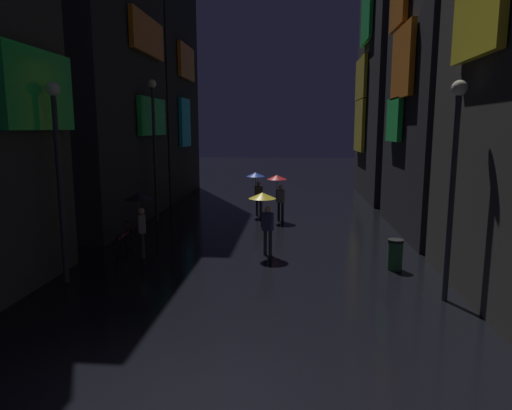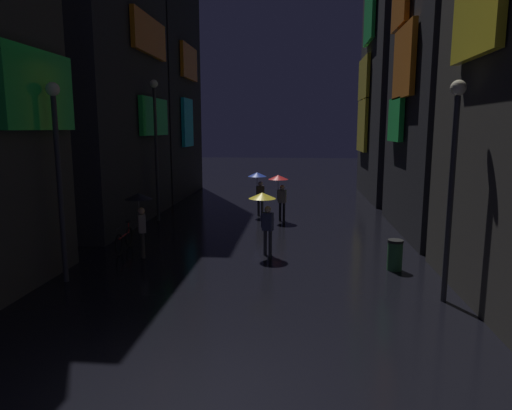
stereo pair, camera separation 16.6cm
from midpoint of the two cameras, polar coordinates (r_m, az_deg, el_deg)
ground_plane at (r=7.70m, az=-6.47°, el=-23.57°), size 120.00×120.00×0.00m
building_left_mid at (r=21.90m, az=-20.17°, el=19.02°), size 4.25×8.71×16.02m
building_left_far at (r=30.10m, az=-13.17°, el=20.50°), size 4.25×7.74×20.06m
building_right_mid at (r=20.00m, az=23.46°, el=14.53°), size 4.25×7.22×12.38m
building_right_far at (r=29.36m, az=17.45°, el=14.97°), size 4.25×8.46×14.38m
pedestrian_midstreet_left_black at (r=15.32m, az=-14.67°, el=-0.27°), size 0.90×0.90×2.12m
pedestrian_foreground_left_blue at (r=22.01m, az=-0.14°, el=2.95°), size 0.90×0.90×2.12m
pedestrian_far_right_yellow at (r=15.04m, az=0.70°, el=-0.14°), size 0.90×0.90×2.12m
pedestrian_near_crossing_red at (r=20.74m, az=2.55°, el=2.53°), size 0.90×0.90×2.12m
bicycle_parked_at_storefront at (r=16.48m, az=-16.49°, el=-4.22°), size 0.19×1.82×0.96m
streetlamp_left_far at (r=21.05m, az=-12.85°, el=8.44°), size 0.36×0.36×6.31m
streetlamp_left_near at (r=13.25m, az=-23.85°, el=5.19°), size 0.36×0.36×5.39m
streetlamp_right_near at (r=11.71m, az=23.12°, el=4.52°), size 0.36×0.36×5.29m
trash_bin at (r=14.34m, az=16.67°, el=-5.94°), size 0.46×0.46×0.93m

